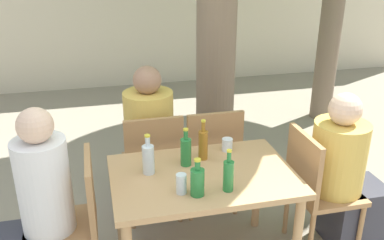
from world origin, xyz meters
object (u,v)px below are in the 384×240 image
at_px(green_bottle_2, 186,151).
at_px(amber_bottle_3, 203,144).
at_px(patio_chair_3, 211,154).
at_px(drinking_glass_1, 227,145).
at_px(green_bottle_4, 228,175).
at_px(dining_table_front, 203,186).
at_px(patio_chair_2, 153,160).
at_px(person_seated_0, 34,218).
at_px(drinking_glass_0, 181,184).
at_px(patio_chair_0, 74,217).
at_px(patio_chair_1, 316,185).
at_px(person_seated_1, 346,179).
at_px(water_bottle_1, 148,158).
at_px(green_bottle_0, 197,181).
at_px(person_seated_2, 149,143).

height_order(green_bottle_2, amber_bottle_3, amber_bottle_3).
xyz_separation_m(patio_chair_3, amber_bottle_3, (-0.18, -0.43, 0.31)).
distance_m(patio_chair_3, drinking_glass_1, 0.43).
relative_size(amber_bottle_3, green_bottle_4, 1.07).
bearing_deg(amber_bottle_3, dining_table_front, -105.00).
bearing_deg(amber_bottle_3, patio_chair_2, 123.51).
xyz_separation_m(person_seated_0, drinking_glass_0, (0.87, -0.19, 0.23)).
xyz_separation_m(patio_chair_0, drinking_glass_0, (0.64, -0.19, 0.26)).
xyz_separation_m(patio_chair_1, green_bottle_4, (-0.73, -0.23, 0.30)).
xyz_separation_m(dining_table_front, person_seated_1, (1.06, -0.00, -0.09)).
bearing_deg(patio_chair_1, drinking_glass_1, 64.15).
xyz_separation_m(dining_table_front, green_bottle_2, (-0.08, 0.14, 0.20)).
height_order(patio_chair_2, water_bottle_1, water_bottle_1).
bearing_deg(green_bottle_4, patio_chair_1, 17.44).
bearing_deg(dining_table_front, amber_bottle_3, 75.00).
bearing_deg(dining_table_front, drinking_glass_0, -133.50).
relative_size(patio_chair_1, drinking_glass_1, 10.13).
height_order(person_seated_0, amber_bottle_3, person_seated_0).
bearing_deg(person_seated_0, amber_bottle_3, 99.98).
bearing_deg(green_bottle_2, drinking_glass_0, -107.23).
bearing_deg(patio_chair_0, dining_table_front, 90.00).
bearing_deg(drinking_glass_0, green_bottle_2, 72.77).
xyz_separation_m(patio_chair_1, person_seated_1, (0.23, -0.00, 0.01)).
distance_m(patio_chair_1, green_bottle_0, 0.99).
xyz_separation_m(patio_chair_0, person_seated_2, (0.59, 0.86, 0.04)).
height_order(patio_chair_0, green_bottle_4, green_bottle_4).
bearing_deg(drinking_glass_0, person_seated_0, 167.58).
height_order(amber_bottle_3, drinking_glass_0, amber_bottle_3).
xyz_separation_m(water_bottle_1, drinking_glass_0, (0.15, -0.28, -0.04)).
bearing_deg(patio_chair_1, amber_bottle_3, 75.76).
height_order(patio_chair_0, drinking_glass_1, patio_chair_0).
height_order(patio_chair_2, green_bottle_4, green_bottle_4).
relative_size(patio_chair_0, green_bottle_2, 3.51).
xyz_separation_m(green_bottle_2, drinking_glass_0, (-0.10, -0.33, -0.04)).
distance_m(patio_chair_0, water_bottle_1, 0.58).
height_order(person_seated_0, green_bottle_4, person_seated_0).
distance_m(water_bottle_1, drinking_glass_1, 0.62).
bearing_deg(drinking_glass_0, person_seated_1, 8.84).
xyz_separation_m(person_seated_1, green_bottle_2, (-1.14, 0.14, 0.29)).
bearing_deg(drinking_glass_0, amber_bottle_3, 58.78).
bearing_deg(patio_chair_1, water_bottle_1, 85.64).
xyz_separation_m(person_seated_1, person_seated_2, (-1.29, 0.86, 0.03)).
distance_m(person_seated_0, green_bottle_2, 1.02).
xyz_separation_m(green_bottle_0, water_bottle_1, (-0.24, 0.32, 0.01)).
height_order(green_bottle_0, water_bottle_1, water_bottle_1).
relative_size(person_seated_2, green_bottle_2, 4.73).
relative_size(dining_table_front, patio_chair_0, 1.27).
bearing_deg(green_bottle_0, dining_table_front, 67.74).
height_order(water_bottle_1, drinking_glass_0, water_bottle_1).
xyz_separation_m(patio_chair_0, amber_bottle_3, (0.87, 0.20, 0.31)).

